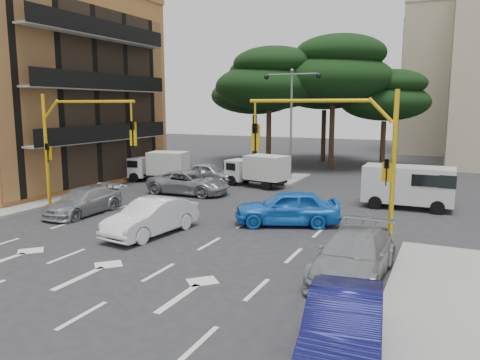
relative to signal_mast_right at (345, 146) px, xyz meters
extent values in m
plane|color=#28282B|center=(-6.80, -1.99, -3.88)|extent=(120.00, 120.00, 0.00)
cube|color=gray|center=(-6.80, 14.01, -3.81)|extent=(1.40, 6.00, 0.15)
cube|color=#A16332|center=(-24.80, 6.01, 2.62)|extent=(15.00, 16.00, 13.00)
cube|color=black|center=(-17.24, 6.01, 2.12)|extent=(0.12, 14.72, 11.20)
cube|color=black|center=(3.14, 30.01, 4.62)|extent=(0.12, 11.04, 16.20)
cube|color=black|center=(-1.86, 42.01, 3.62)|extent=(0.12, 11.04, 14.20)
cylinder|color=#382616|center=(-10.80, 20.01, -1.41)|extent=(0.44, 0.44, 4.95)
ellipsoid|color=black|center=(-10.80, 20.01, 3.05)|extent=(9.15, 9.15, 3.87)
ellipsoid|color=black|center=(-10.20, 19.61, 4.92)|extent=(6.86, 6.86, 2.86)
ellipsoid|color=black|center=(-11.30, 20.31, 4.37)|extent=(6.07, 6.07, 2.64)
cylinder|color=#382616|center=(-5.80, 22.01, -1.18)|extent=(0.44, 0.44, 5.40)
ellipsoid|color=black|center=(-5.80, 22.01, 3.68)|extent=(9.98, 9.98, 4.22)
ellipsoid|color=black|center=(-5.20, 21.61, 5.72)|extent=(7.49, 7.49, 3.12)
ellipsoid|color=black|center=(-6.30, 22.31, 5.12)|extent=(6.62, 6.62, 2.88)
cylinder|color=#382616|center=(-13.80, 24.01, -1.63)|extent=(0.44, 0.44, 4.50)
ellipsoid|color=black|center=(-13.80, 24.01, 2.42)|extent=(8.32, 8.32, 3.52)
ellipsoid|color=black|center=(-13.20, 23.61, 4.12)|extent=(6.24, 6.24, 2.60)
ellipsoid|color=black|center=(-14.30, 24.31, 3.62)|extent=(5.52, 5.52, 2.40)
cylinder|color=#382616|center=(-1.80, 24.01, -1.86)|extent=(0.44, 0.44, 4.05)
ellipsoid|color=black|center=(-1.80, 24.01, 1.79)|extent=(7.49, 7.49, 3.17)
ellipsoid|color=black|center=(-1.20, 23.61, 3.32)|extent=(5.62, 5.62, 2.34)
ellipsoid|color=black|center=(-2.30, 24.31, 2.87)|extent=(4.97, 4.97, 2.16)
cylinder|color=#382616|center=(-7.80, 27.01, -1.41)|extent=(0.44, 0.44, 4.95)
ellipsoid|color=black|center=(-7.80, 27.01, 3.05)|extent=(9.15, 9.15, 3.87)
ellipsoid|color=black|center=(-7.20, 26.61, 4.92)|extent=(6.86, 6.86, 2.86)
ellipsoid|color=black|center=(-8.30, 27.31, 4.37)|extent=(6.07, 6.07, 2.64)
cylinder|color=yellow|center=(1.80, 0.01, -0.88)|extent=(0.18, 0.18, 6.00)
cylinder|color=yellow|center=(1.25, 0.01, 1.37)|extent=(0.95, 0.14, 0.95)
cylinder|color=yellow|center=(-1.50, 0.01, 1.72)|extent=(4.80, 0.14, 0.14)
cylinder|color=yellow|center=(-3.70, 0.01, 1.27)|extent=(0.08, 0.08, 0.90)
imported|color=black|center=(-3.70, 0.01, 0.22)|extent=(0.20, 0.24, 1.20)
cube|color=yellow|center=(-3.70, 0.09, 0.22)|extent=(0.36, 0.06, 1.10)
imported|color=black|center=(1.58, -0.14, -0.88)|extent=(0.16, 0.20, 1.00)
cube|color=yellow|center=(1.58, -0.04, -0.88)|extent=(0.35, 0.08, 0.70)
cylinder|color=yellow|center=(-15.40, 0.01, -0.88)|extent=(0.18, 0.18, 6.00)
cylinder|color=yellow|center=(-14.85, 0.01, 1.37)|extent=(0.95, 0.14, 0.95)
cylinder|color=yellow|center=(-12.10, 0.01, 1.72)|extent=(4.80, 0.14, 0.14)
cylinder|color=yellow|center=(-9.90, 0.01, 1.27)|extent=(0.08, 0.08, 0.90)
imported|color=black|center=(-9.90, 0.01, 0.22)|extent=(0.20, 0.24, 1.20)
cube|color=yellow|center=(-9.90, 0.09, 0.22)|extent=(0.36, 0.06, 1.10)
imported|color=black|center=(-15.18, -0.14, -0.88)|extent=(0.16, 0.20, 1.00)
cube|color=yellow|center=(-15.18, -0.04, -0.88)|extent=(0.35, 0.08, 0.70)
cylinder|color=slate|center=(-6.80, 14.01, 0.02)|extent=(0.16, 0.16, 7.50)
cylinder|color=slate|center=(-7.70, 14.01, 3.67)|extent=(1.80, 0.10, 0.10)
sphere|color=black|center=(-8.70, 14.01, 3.52)|extent=(0.36, 0.36, 0.36)
cylinder|color=slate|center=(-5.90, 14.01, 3.67)|extent=(1.80, 0.10, 0.10)
sphere|color=black|center=(-4.90, 14.01, 3.52)|extent=(0.36, 0.36, 0.36)
sphere|color=slate|center=(-6.80, 14.01, 3.92)|extent=(0.24, 0.24, 0.24)
imported|color=silver|center=(-7.67, -1.79, -3.13)|extent=(2.19, 4.76, 1.51)
imported|color=blue|center=(-2.98, 2.15, -3.07)|extent=(5.14, 3.60, 1.63)
imported|color=#A1A3A9|center=(-13.00, -0.09, -3.23)|extent=(1.85, 4.51, 1.31)
imported|color=#9A9CA2|center=(-10.92, 6.74, -3.18)|extent=(5.14, 2.49, 1.41)
imported|color=#AAACB3|center=(-11.80, 11.01, -3.20)|extent=(4.06, 1.70, 1.37)
imported|color=#0D0E44|center=(1.86, -8.29, -3.14)|extent=(2.18, 4.68, 1.48)
imported|color=gray|center=(1.10, -3.23, -3.15)|extent=(2.24, 5.14, 1.47)
camera|label=1|loc=(3.74, -17.73, 1.56)|focal=35.00mm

